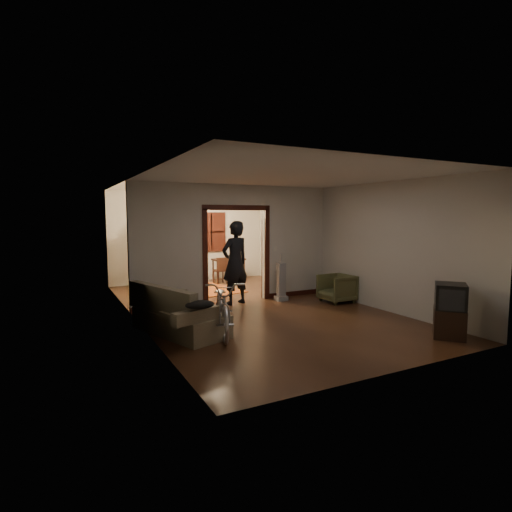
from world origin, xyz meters
TOP-DOWN VIEW (x-y plane):
  - floor at (0.00, 0.00)m, footprint 5.00×8.50m
  - ceiling at (0.00, 0.00)m, footprint 5.00×8.50m
  - wall_back at (0.00, 4.25)m, footprint 5.00×0.02m
  - wall_left at (-2.50, 0.00)m, footprint 0.02×8.50m
  - wall_right at (2.50, 0.00)m, footprint 0.02×8.50m
  - partition_wall at (0.00, 0.75)m, footprint 5.00×0.14m
  - door_casing at (0.00, 0.75)m, footprint 1.74×0.20m
  - far_window at (0.70, 4.21)m, footprint 0.98×0.06m
  - chandelier at (0.00, 2.50)m, footprint 0.24×0.24m
  - light_switch at (1.05, 0.68)m, footprint 0.08×0.01m
  - sofa at (-1.96, -1.18)m, footprint 1.39×2.03m
  - rolled_paper at (-1.86, -0.88)m, footprint 0.09×0.75m
  - jacket at (-1.91, -2.09)m, footprint 0.47×0.35m
  - bicycle at (-1.31, -1.56)m, footprint 1.18×1.97m
  - armchair at (2.12, -0.43)m, footprint 0.74×0.72m
  - tv_stand at (2.03, -3.55)m, footprint 0.73×0.73m
  - crt_tv at (2.03, -3.55)m, footprint 0.72×0.71m
  - vacuum at (1.02, 0.33)m, footprint 0.29×0.24m
  - person at (-0.14, 0.50)m, footprint 0.80×0.62m
  - oriental_rug at (-0.12, 2.52)m, footprint 1.82×2.21m
  - locker at (-1.19, 3.66)m, footprint 0.93×0.69m
  - globe at (-1.19, 3.66)m, footprint 0.28×0.28m
  - desk at (1.00, 3.52)m, footprint 1.07×0.74m
  - desk_chair at (0.63, 3.29)m, footprint 0.38×0.38m

SIDE VIEW (x-z plane):
  - floor at x=0.00m, z-range -0.01..0.01m
  - oriental_rug at x=-0.12m, z-range 0.00..0.02m
  - tv_stand at x=2.03m, z-range 0.00..0.49m
  - armchair at x=2.12m, z-range 0.00..0.67m
  - desk at x=1.00m, z-range 0.00..0.72m
  - desk_chair at x=0.63m, z-range 0.00..0.82m
  - sofa at x=-1.96m, z-range 0.00..0.86m
  - vacuum at x=1.02m, z-range 0.00..0.93m
  - bicycle at x=-1.31m, z-range 0.00..0.98m
  - rolled_paper at x=-1.86m, z-range 0.48..0.58m
  - jacket at x=-1.91m, z-range 0.61..0.75m
  - crt_tv at x=2.03m, z-range 0.46..0.92m
  - locker at x=-1.19m, z-range 0.00..1.66m
  - person at x=-0.14m, z-range 0.00..1.95m
  - door_casing at x=0.00m, z-range -0.06..2.26m
  - light_switch at x=1.05m, z-range 1.19..1.31m
  - wall_back at x=0.00m, z-range 0.00..2.80m
  - wall_left at x=-2.50m, z-range 0.00..2.80m
  - wall_right at x=2.50m, z-range 0.00..2.80m
  - partition_wall at x=0.00m, z-range 0.00..2.80m
  - far_window at x=0.70m, z-range 0.91..2.19m
  - globe at x=-1.19m, z-range 1.80..2.08m
  - chandelier at x=0.00m, z-range 2.23..2.47m
  - ceiling at x=0.00m, z-range 2.79..2.80m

